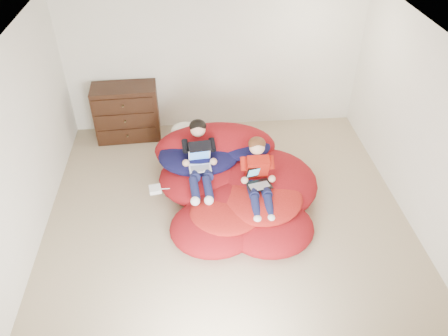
# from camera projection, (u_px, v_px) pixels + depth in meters

# --- Properties ---
(room_shell) EXTENTS (5.10, 5.10, 2.77)m
(room_shell) POSITION_uv_depth(u_px,v_px,m) (228.00, 206.00, 5.99)
(room_shell) COLOR tan
(room_shell) RESTS_ON ground
(dresser) EXTENTS (1.10, 0.62, 0.96)m
(dresser) POSITION_uv_depth(u_px,v_px,m) (127.00, 112.00, 7.47)
(dresser) COLOR black
(dresser) RESTS_ON ground
(beanbag_pile) EXTENTS (2.39, 2.43, 0.90)m
(beanbag_pile) POSITION_uv_depth(u_px,v_px,m) (233.00, 182.00, 6.33)
(beanbag_pile) COLOR #A11218
(beanbag_pile) RESTS_ON ground
(cream_pillow) EXTENTS (0.44, 0.28, 0.28)m
(cream_pillow) POSITION_uv_depth(u_px,v_px,m) (185.00, 131.00, 6.75)
(cream_pillow) COLOR beige
(cream_pillow) RESTS_ON beanbag_pile
(older_boy) EXTENTS (0.36, 1.16, 0.71)m
(older_boy) POSITION_uv_depth(u_px,v_px,m) (199.00, 155.00, 6.15)
(older_boy) COLOR black
(older_boy) RESTS_ON beanbag_pile
(younger_boy) EXTENTS (0.32, 1.01, 0.75)m
(younger_boy) POSITION_uv_depth(u_px,v_px,m) (258.00, 173.00, 5.88)
(younger_boy) COLOR red
(younger_boy) RESTS_ON beanbag_pile
(laptop_white) EXTENTS (0.32, 0.32, 0.22)m
(laptop_white) POSITION_uv_depth(u_px,v_px,m) (200.00, 162.00, 6.10)
(laptop_white) COLOR white
(laptop_white) RESTS_ON older_boy
(laptop_black) EXTENTS (0.36, 0.39, 0.22)m
(laptop_black) POSITION_uv_depth(u_px,v_px,m) (259.00, 179.00, 5.90)
(laptop_black) COLOR black
(laptop_black) RESTS_ON younger_boy
(power_adapter) EXTENTS (0.18, 0.18, 0.06)m
(power_adapter) POSITION_uv_depth(u_px,v_px,m) (155.00, 189.00, 5.96)
(power_adapter) COLOR white
(power_adapter) RESTS_ON beanbag_pile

